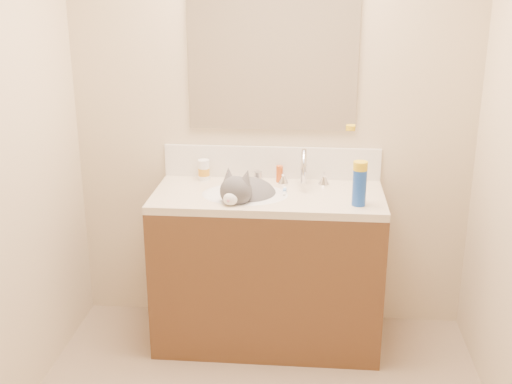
% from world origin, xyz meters
% --- Properties ---
extents(room_shell, '(2.24, 2.54, 2.52)m').
position_xyz_m(room_shell, '(0.00, 0.00, 1.49)').
color(room_shell, beige).
rests_on(room_shell, ground).
extents(vanity_cabinet, '(1.20, 0.55, 0.82)m').
position_xyz_m(vanity_cabinet, '(0.00, 0.97, 0.41)').
color(vanity_cabinet, '#54341D').
rests_on(vanity_cabinet, ground).
extents(counter_slab, '(1.20, 0.55, 0.04)m').
position_xyz_m(counter_slab, '(0.00, 0.97, 0.84)').
color(counter_slab, beige).
rests_on(counter_slab, vanity_cabinet).
extents(basin, '(0.45, 0.36, 0.14)m').
position_xyz_m(basin, '(-0.12, 0.94, 0.79)').
color(basin, white).
rests_on(basin, vanity_cabinet).
extents(faucet, '(0.28, 0.20, 0.21)m').
position_xyz_m(faucet, '(0.18, 1.11, 0.95)').
color(faucet, silver).
rests_on(faucet, counter_slab).
extents(cat, '(0.40, 0.47, 0.33)m').
position_xyz_m(cat, '(-0.11, 0.95, 0.84)').
color(cat, '#49474A').
rests_on(cat, basin).
extents(backsplash, '(1.20, 0.02, 0.18)m').
position_xyz_m(backsplash, '(0.00, 1.24, 0.95)').
color(backsplash, silver).
rests_on(backsplash, counter_slab).
extents(mirror, '(0.90, 0.02, 0.80)m').
position_xyz_m(mirror, '(0.00, 1.24, 1.54)').
color(mirror, white).
rests_on(mirror, room_shell).
extents(pill_bottle, '(0.08, 0.08, 0.11)m').
position_xyz_m(pill_bottle, '(-0.37, 1.17, 0.92)').
color(pill_bottle, white).
rests_on(pill_bottle, counter_slab).
extents(pill_label, '(0.08, 0.08, 0.04)m').
position_xyz_m(pill_label, '(-0.37, 1.17, 0.91)').
color(pill_label, gold).
rests_on(pill_label, pill_bottle).
extents(silver_jar, '(0.06, 0.06, 0.05)m').
position_xyz_m(silver_jar, '(-0.07, 1.17, 0.89)').
color(silver_jar, '#B7B7BC').
rests_on(silver_jar, counter_slab).
extents(amber_bottle, '(0.05, 0.05, 0.09)m').
position_xyz_m(amber_bottle, '(0.05, 1.17, 0.91)').
color(amber_bottle, '#C95017').
rests_on(amber_bottle, counter_slab).
extents(toothbrush, '(0.02, 0.13, 0.01)m').
position_xyz_m(toothbrush, '(0.08, 1.00, 0.86)').
color(toothbrush, white).
rests_on(toothbrush, counter_slab).
extents(toothbrush_head, '(0.02, 0.03, 0.02)m').
position_xyz_m(toothbrush_head, '(0.08, 1.00, 0.87)').
color(toothbrush_head, '#6DA1E9').
rests_on(toothbrush_head, counter_slab).
extents(spray_can, '(0.08, 0.08, 0.19)m').
position_xyz_m(spray_can, '(0.46, 0.83, 0.95)').
color(spray_can, '#1945AF').
rests_on(spray_can, counter_slab).
extents(spray_cap, '(0.09, 0.09, 0.04)m').
position_xyz_m(spray_cap, '(0.46, 0.83, 1.06)').
color(spray_cap, yellow).
rests_on(spray_cap, spray_can).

